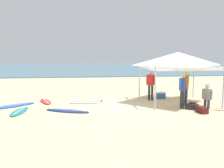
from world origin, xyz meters
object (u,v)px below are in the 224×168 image
object	(u,v)px
canopy_tent	(178,59)
person_orange	(186,87)
gear_bag_on_sand	(202,110)
gear_bag_by_pole	(192,107)
person_green	(187,82)
person_grey	(207,95)
surfboard_teal	(19,111)
surfboard_white	(87,102)
gear_bag_near_tent	(193,105)
person_red	(151,83)
surfboard_red	(46,101)
person_blue	(182,88)
surfboard_navy	(67,111)
cooler_box	(161,95)
surfboard_blue	(12,106)

from	to	relation	value
canopy_tent	person_orange	size ratio (longest dim) A/B	2.05
gear_bag_on_sand	gear_bag_by_pole	bearing A→B (deg)	101.23
person_green	person_grey	bearing A→B (deg)	-93.55
surfboard_teal	gear_bag_on_sand	world-z (taller)	gear_bag_on_sand
surfboard_white	gear_bag_by_pole	bearing A→B (deg)	-23.92
surfboard_white	gear_bag_near_tent	size ratio (longest dim) A/B	3.25
person_red	surfboard_red	bearing A→B (deg)	178.70
person_orange	gear_bag_by_pole	size ratio (longest dim) A/B	2.85
surfboard_red	person_orange	xyz separation A→B (m)	(7.32, -1.78, 0.95)
person_red	gear_bag_on_sand	world-z (taller)	person_red
person_red	person_grey	size ratio (longest dim) A/B	1.43
person_grey	person_blue	bearing A→B (deg)	174.82
surfboard_navy	person_grey	distance (m)	6.82
person_green	gear_bag_by_pole	xyz separation A→B (m)	(-1.02, -3.14, -0.85)
canopy_tent	person_green	bearing A→B (deg)	51.39
person_grey	cooler_box	xyz separation A→B (m)	(-1.44, 2.85, -0.46)
surfboard_blue	gear_bag_near_tent	world-z (taller)	gear_bag_near_tent
surfboard_white	gear_bag_by_pole	world-z (taller)	gear_bag_by_pole
surfboard_red	cooler_box	xyz separation A→B (m)	(6.66, 0.32, 0.16)
person_red	person_orange	bearing A→B (deg)	-49.28
canopy_tent	person_orange	world-z (taller)	canopy_tent
surfboard_white	surfboard_red	bearing A→B (deg)	167.55
person_grey	gear_bag_by_pole	xyz separation A→B (m)	(-0.84, -0.18, -0.52)
person_red	cooler_box	xyz separation A→B (m)	(0.75, 0.46, -0.79)
canopy_tent	person_blue	xyz separation A→B (m)	(-0.24, -1.38, -1.40)
surfboard_white	person_green	bearing A→B (deg)	8.78
canopy_tent	gear_bag_near_tent	xyz separation A→B (m)	(0.29, -1.42, -2.25)
surfboard_blue	person_grey	xyz separation A→B (m)	(9.64, -1.53, 0.62)
surfboard_blue	person_red	xyz separation A→B (m)	(7.44, 0.87, 0.95)
surfboard_white	person_blue	bearing A→B (deg)	-22.67
canopy_tent	gear_bag_on_sand	xyz separation A→B (m)	(0.30, -2.42, -2.25)
canopy_tent	surfboard_red	xyz separation A→B (m)	(-7.11, 1.04, -2.35)
person_orange	surfboard_white	bearing A→B (deg)	165.81
surfboard_red	surfboard_navy	world-z (taller)	same
surfboard_white	surfboard_teal	bearing A→B (deg)	-149.93
gear_bag_on_sand	cooler_box	xyz separation A→B (m)	(-0.75, 3.78, 0.06)
gear_bag_near_tent	surfboard_white	bearing A→B (deg)	159.08
surfboard_white	person_grey	xyz separation A→B (m)	(5.82, -2.03, 0.62)
person_green	gear_bag_near_tent	size ratio (longest dim) A/B	2.85
surfboard_blue	person_red	bearing A→B (deg)	6.66
gear_bag_on_sand	cooler_box	bearing A→B (deg)	101.26
canopy_tent	surfboard_white	distance (m)	5.40
surfboard_white	surfboard_red	world-z (taller)	same
surfboard_teal	surfboard_red	bearing A→B (deg)	69.45
person_red	person_blue	bearing A→B (deg)	-67.19
canopy_tent	person_blue	size ratio (longest dim) A/B	2.05
person_orange	gear_bag_on_sand	world-z (taller)	person_orange
gear_bag_on_sand	person_red	bearing A→B (deg)	114.35
surfboard_white	person_red	xyz separation A→B (m)	(3.63, 0.37, 0.95)
gear_bag_near_tent	person_grey	bearing A→B (deg)	-5.62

